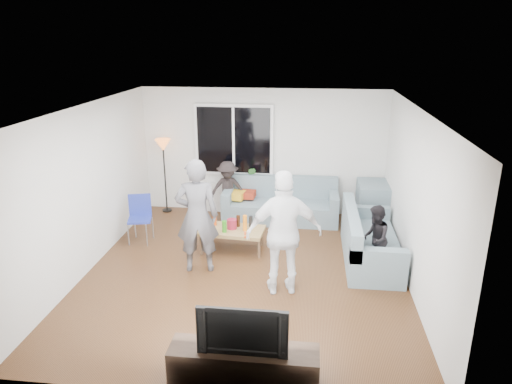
# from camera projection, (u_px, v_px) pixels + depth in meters

# --- Properties ---
(floor) EXTENTS (5.00, 5.50, 0.04)m
(floor) POSITION_uv_depth(u_px,v_px,m) (245.00, 273.00, 7.47)
(floor) COLOR #56351C
(floor) RESTS_ON ground
(ceiling) EXTENTS (5.00, 5.50, 0.04)m
(ceiling) POSITION_uv_depth(u_px,v_px,m) (244.00, 107.00, 6.63)
(ceiling) COLOR white
(ceiling) RESTS_ON ground
(wall_back) EXTENTS (5.00, 0.04, 2.60)m
(wall_back) POSITION_uv_depth(u_px,v_px,m) (263.00, 152.00, 9.66)
(wall_back) COLOR silver
(wall_back) RESTS_ON ground
(wall_front) EXTENTS (5.00, 0.04, 2.60)m
(wall_front) POSITION_uv_depth(u_px,v_px,m) (205.00, 289.00, 4.44)
(wall_front) COLOR silver
(wall_front) RESTS_ON ground
(wall_left) EXTENTS (0.04, 5.50, 2.60)m
(wall_left) POSITION_uv_depth(u_px,v_px,m) (86.00, 189.00, 7.33)
(wall_left) COLOR silver
(wall_left) RESTS_ON ground
(wall_right) EXTENTS (0.04, 5.50, 2.60)m
(wall_right) POSITION_uv_depth(u_px,v_px,m) (417.00, 201.00, 6.77)
(wall_right) COLOR silver
(wall_right) RESTS_ON ground
(window_frame) EXTENTS (1.62, 0.06, 1.47)m
(window_frame) POSITION_uv_depth(u_px,v_px,m) (234.00, 140.00, 9.57)
(window_frame) COLOR white
(window_frame) RESTS_ON wall_back
(window_glass) EXTENTS (1.50, 0.02, 1.35)m
(window_glass) POSITION_uv_depth(u_px,v_px,m) (234.00, 140.00, 9.53)
(window_glass) COLOR black
(window_glass) RESTS_ON window_frame
(window_mullion) EXTENTS (0.05, 0.03, 1.35)m
(window_mullion) POSITION_uv_depth(u_px,v_px,m) (234.00, 141.00, 9.52)
(window_mullion) COLOR white
(window_mullion) RESTS_ON window_frame
(radiator) EXTENTS (1.30, 0.12, 0.62)m
(radiator) POSITION_uv_depth(u_px,v_px,m) (234.00, 198.00, 9.93)
(radiator) COLOR silver
(radiator) RESTS_ON floor
(potted_plant) EXTENTS (0.23, 0.20, 0.38)m
(potted_plant) POSITION_uv_depth(u_px,v_px,m) (251.00, 176.00, 9.70)
(potted_plant) COLOR #2C5F26
(potted_plant) RESTS_ON radiator
(vase) EXTENTS (0.21, 0.21, 0.19)m
(vase) POSITION_uv_depth(u_px,v_px,m) (232.00, 180.00, 9.77)
(vase) COLOR white
(vase) RESTS_ON radiator
(sofa_back_section) EXTENTS (2.30, 0.85, 0.85)m
(sofa_back_section) POSITION_uv_depth(u_px,v_px,m) (280.00, 200.00, 9.42)
(sofa_back_section) COLOR slate
(sofa_back_section) RESTS_ON floor
(sofa_right_section) EXTENTS (2.00, 0.85, 0.85)m
(sofa_right_section) POSITION_uv_depth(u_px,v_px,m) (371.00, 236.00, 7.73)
(sofa_right_section) COLOR slate
(sofa_right_section) RESTS_ON floor
(sofa_corner) EXTENTS (0.85, 0.85, 0.85)m
(sofa_corner) POSITION_uv_depth(u_px,v_px,m) (379.00, 204.00, 9.21)
(sofa_corner) COLOR slate
(sofa_corner) RESTS_ON floor
(cushion_yellow) EXTENTS (0.43, 0.38, 0.14)m
(cushion_yellow) POSITION_uv_depth(u_px,v_px,m) (235.00, 195.00, 9.48)
(cushion_yellow) COLOR gold
(cushion_yellow) RESTS_ON sofa_back_section
(cushion_red) EXTENTS (0.38, 0.33, 0.13)m
(cushion_red) POSITION_uv_depth(u_px,v_px,m) (246.00, 194.00, 9.53)
(cushion_red) COLOR maroon
(cushion_red) RESTS_ON sofa_back_section
(coffee_table) EXTENTS (1.15, 0.69, 0.40)m
(coffee_table) POSITION_uv_depth(u_px,v_px,m) (232.00, 239.00, 8.16)
(coffee_table) COLOR #9B7B4B
(coffee_table) RESTS_ON floor
(pitcher) EXTENTS (0.17, 0.17, 0.17)m
(pitcher) POSITION_uv_depth(u_px,v_px,m) (232.00, 224.00, 8.09)
(pitcher) COLOR maroon
(pitcher) RESTS_ON coffee_table
(side_chair) EXTENTS (0.48, 0.48, 0.86)m
(side_chair) POSITION_uv_depth(u_px,v_px,m) (140.00, 220.00, 8.42)
(side_chair) COLOR navy
(side_chair) RESTS_ON floor
(floor_lamp) EXTENTS (0.32, 0.32, 1.56)m
(floor_lamp) POSITION_uv_depth(u_px,v_px,m) (165.00, 176.00, 9.80)
(floor_lamp) COLOR orange
(floor_lamp) RESTS_ON floor
(player_left) EXTENTS (0.74, 0.56, 1.84)m
(player_left) POSITION_uv_depth(u_px,v_px,m) (197.00, 216.00, 7.26)
(player_left) COLOR #504F55
(player_left) RESTS_ON floor
(player_right) EXTENTS (1.15, 0.65, 1.85)m
(player_right) POSITION_uv_depth(u_px,v_px,m) (284.00, 233.00, 6.62)
(player_right) COLOR white
(player_right) RESTS_ON floor
(spectator_right) EXTENTS (0.48, 0.58, 1.09)m
(spectator_right) POSITION_uv_depth(u_px,v_px,m) (375.00, 239.00, 7.35)
(spectator_right) COLOR black
(spectator_right) RESTS_ON floor
(spectator_back) EXTENTS (0.84, 0.57, 1.20)m
(spectator_back) POSITION_uv_depth(u_px,v_px,m) (228.00, 190.00, 9.51)
(spectator_back) COLOR black
(spectator_back) RESTS_ON floor
(tv_console) EXTENTS (1.60, 0.40, 0.44)m
(tv_console) POSITION_uv_depth(u_px,v_px,m) (244.00, 366.00, 5.00)
(tv_console) COLOR #34261A
(tv_console) RESTS_ON floor
(television) EXTENTS (0.95, 0.12, 0.55)m
(television) POSITION_uv_depth(u_px,v_px,m) (243.00, 327.00, 4.85)
(television) COLOR black
(television) RESTS_ON tv_console
(bottle_a) EXTENTS (0.07, 0.07, 0.25)m
(bottle_a) POSITION_uv_depth(u_px,v_px,m) (215.00, 219.00, 8.23)
(bottle_a) COLOR #E64C0D
(bottle_a) RESTS_ON coffee_table
(bottle_b) EXTENTS (0.08, 0.08, 0.21)m
(bottle_b) POSITION_uv_depth(u_px,v_px,m) (224.00, 227.00, 7.93)
(bottle_b) COLOR #298818
(bottle_b) RESTS_ON coffee_table
(bottle_c) EXTENTS (0.07, 0.07, 0.20)m
(bottle_c) POSITION_uv_depth(u_px,v_px,m) (238.00, 221.00, 8.18)
(bottle_c) COLOR black
(bottle_c) RESTS_ON coffee_table
(bottle_d) EXTENTS (0.07, 0.07, 0.28)m
(bottle_d) POSITION_uv_depth(u_px,v_px,m) (245.00, 223.00, 7.99)
(bottle_d) COLOR orange
(bottle_d) RESTS_ON coffee_table
(bottle_e) EXTENTS (0.07, 0.07, 0.20)m
(bottle_e) POSITION_uv_depth(u_px,v_px,m) (251.00, 221.00, 8.17)
(bottle_e) COLOR black
(bottle_e) RESTS_ON coffee_table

